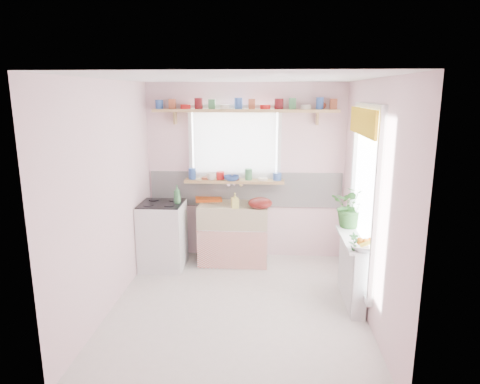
{
  "coord_description": "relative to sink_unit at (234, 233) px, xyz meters",
  "views": [
    {
      "loc": [
        0.33,
        -4.41,
        2.36
      ],
      "look_at": [
        -0.01,
        0.55,
        1.2
      ],
      "focal_mm": 32.0,
      "sensor_mm": 36.0,
      "label": 1
    }
  ],
  "objects": [
    {
      "name": "shelf_vase",
      "position": [
        1.18,
        0.24,
        1.78
      ],
      "size": [
        0.16,
        0.16,
        0.14
      ],
      "primitive_type": "imported",
      "rotation": [
        0.0,
        0.0,
        -0.27
      ],
      "color": "brown",
      "rests_on": "pine_shelf"
    },
    {
      "name": "radiator_ledge",
      "position": [
        1.45,
        -1.09,
        -0.03
      ],
      "size": [
        0.22,
        0.95,
        0.78
      ],
      "color": "white",
      "rests_on": "ground"
    },
    {
      "name": "sill_crockery",
      "position": [
        -0.02,
        0.19,
        0.78
      ],
      "size": [
        1.35,
        0.11,
        0.12
      ],
      "color": "#3359A5",
      "rests_on": "windowsill"
    },
    {
      "name": "cooker_bottle",
      "position": [
        -0.73,
        -0.25,
        0.61
      ],
      "size": [
        0.12,
        0.12,
        0.25
      ],
      "primitive_type": "imported",
      "rotation": [
        0.0,
        0.0,
        0.26
      ],
      "color": "#3C7946",
      "rests_on": "cooker"
    },
    {
      "name": "pine_shelf",
      "position": [
        0.15,
        0.18,
        1.69
      ],
      "size": [
        2.52,
        0.24,
        0.04
      ],
      "primitive_type": "cube",
      "color": "tan",
      "rests_on": "room"
    },
    {
      "name": "shelf_crockery",
      "position": [
        0.15,
        0.18,
        1.76
      ],
      "size": [
        2.47,
        0.11,
        0.12
      ],
      "color": "#3359A5",
      "rests_on": "pine_shelf"
    },
    {
      "name": "room",
      "position": [
        0.81,
        -0.43,
        0.94
      ],
      "size": [
        3.2,
        3.2,
        3.2
      ],
      "color": "silver",
      "rests_on": "ground"
    },
    {
      "name": "colander",
      "position": [
        0.38,
        -0.19,
        0.49
      ],
      "size": [
        0.35,
        0.35,
        0.15
      ],
      "primitive_type": "ellipsoid",
      "rotation": [
        0.0,
        0.0,
        -0.07
      ],
      "color": "maroon",
      "rests_on": "sink_unit"
    },
    {
      "name": "fruit_bowl",
      "position": [
        1.48,
        -1.49,
        0.38
      ],
      "size": [
        0.37,
        0.37,
        0.07
      ],
      "primitive_type": "imported",
      "rotation": [
        0.0,
        0.0,
        -0.37
      ],
      "color": "silver",
      "rests_on": "radiator_ledge"
    },
    {
      "name": "sill_cup",
      "position": [
        -0.32,
        0.13,
        0.78
      ],
      "size": [
        0.13,
        0.13,
        0.1
      ],
      "primitive_type": "imported",
      "rotation": [
        0.0,
        0.0,
        -0.05
      ],
      "color": "#EFE9CF",
      "rests_on": "windowsill"
    },
    {
      "name": "fruit",
      "position": [
        1.49,
        -1.49,
        0.44
      ],
      "size": [
        0.2,
        0.14,
        0.1
      ],
      "color": "orange",
      "rests_on": "fruit_bowl"
    },
    {
      "name": "sink_unit",
      "position": [
        0.0,
        0.0,
        0.0
      ],
      "size": [
        0.95,
        0.65,
        1.11
      ],
      "color": "white",
      "rests_on": "ground"
    },
    {
      "name": "sill_bowl",
      "position": [
        -0.03,
        0.13,
        0.76
      ],
      "size": [
        0.27,
        0.27,
        0.07
      ],
      "primitive_type": "imported",
      "rotation": [
        0.0,
        0.0,
        -0.29
      ],
      "color": "#2F5199",
      "rests_on": "windowsill"
    },
    {
      "name": "herb_pot",
      "position": [
        1.36,
        -1.49,
        0.44
      ],
      "size": [
        0.11,
        0.08,
        0.19
      ],
      "primitive_type": "imported",
      "rotation": [
        0.0,
        0.0,
        0.14
      ],
      "color": "#2C7032",
      "rests_on": "radiator_ledge"
    },
    {
      "name": "cooker",
      "position": [
        -0.95,
        -0.24,
        0.03
      ],
      "size": [
        0.58,
        0.58,
        0.93
      ],
      "color": "white",
      "rests_on": "ground"
    },
    {
      "name": "soap_bottle_sink",
      "position": [
        0.04,
        -0.19,
        0.52
      ],
      "size": [
        0.12,
        0.12,
        0.2
      ],
      "primitive_type": "imported",
      "rotation": [
        0.0,
        0.0,
        0.29
      ],
      "color": "#D5CB5E",
      "rests_on": "sink_unit"
    },
    {
      "name": "jade_plant",
      "position": [
        1.48,
        -0.69,
        0.6
      ],
      "size": [
        0.57,
        0.53,
        0.52
      ],
      "primitive_type": "imported",
      "rotation": [
        0.0,
        0.0,
        -0.33
      ],
      "color": "#2D6026",
      "rests_on": "radiator_ledge"
    },
    {
      "name": "dish_tray",
      "position": [
        -0.38,
        0.21,
        0.44
      ],
      "size": [
        0.42,
        0.35,
        0.04
      ],
      "primitive_type": "cube",
      "rotation": [
        0.0,
        0.0,
        0.2
      ],
      "color": "#DB5213",
      "rests_on": "sink_unit"
    },
    {
      "name": "windowsill",
      "position": [
        -0.0,
        0.19,
        0.71
      ],
      "size": [
        1.4,
        0.22,
        0.04
      ],
      "primitive_type": "cube",
      "color": "tan",
      "rests_on": "room"
    }
  ]
}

